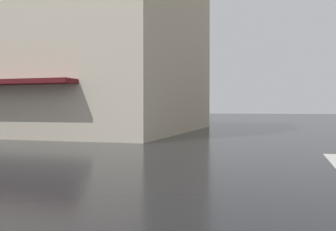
{
  "coord_description": "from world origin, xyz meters",
  "views": [
    {
      "loc": [
        -4.75,
        2.97,
        1.69
      ],
      "look_at": [
        8.67,
        6.95,
        1.41
      ],
      "focal_mm": 41.54,
      "sensor_mm": 36.0,
      "label": 1
    }
  ],
  "objects": [
    {
      "name": "haussmann_block_mid",
      "position": [
        21.08,
        20.74,
        9.36
      ],
      "size": [
        18.38,
        22.88,
        19.11
      ],
      "color": "beige",
      "rests_on": "ground_plane"
    }
  ]
}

